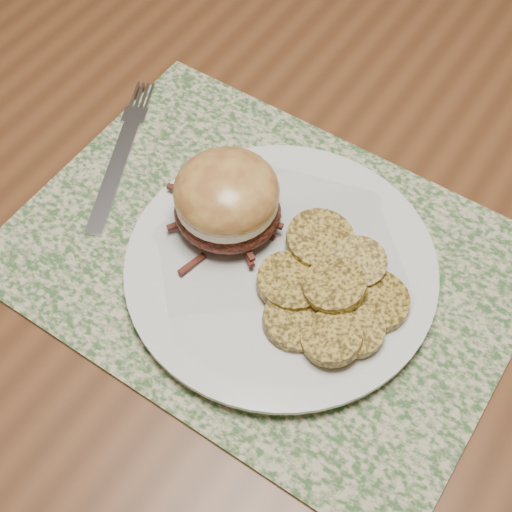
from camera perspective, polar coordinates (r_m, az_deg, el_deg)
The scene contains 7 objects.
ground at distance 1.43m, azimuth -5.21°, elevation -9.06°, with size 3.50×3.50×0.00m, color brown.
dining_table at distance 0.86m, azimuth -8.63°, elevation 9.57°, with size 1.50×0.90×0.75m.
placemat at distance 0.65m, azimuth 0.71°, elevation -0.27°, with size 0.45×0.33×0.00m, color #33552B.
dinner_plate at distance 0.63m, azimuth 2.00°, elevation -0.94°, with size 0.26×0.26×0.02m, color silver.
pork_sandwich at distance 0.62m, azimuth -2.34°, elevation 4.54°, with size 0.12×0.12×0.07m.
roasted_potatoes at distance 0.60m, azimuth 5.94°, elevation -2.55°, with size 0.14×0.15×0.03m.
fork at distance 0.73m, azimuth -10.67°, elevation 8.16°, with size 0.10×0.19×0.00m.
Camera 1 is at (0.43, -0.41, 1.30)m, focal length 50.00 mm.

